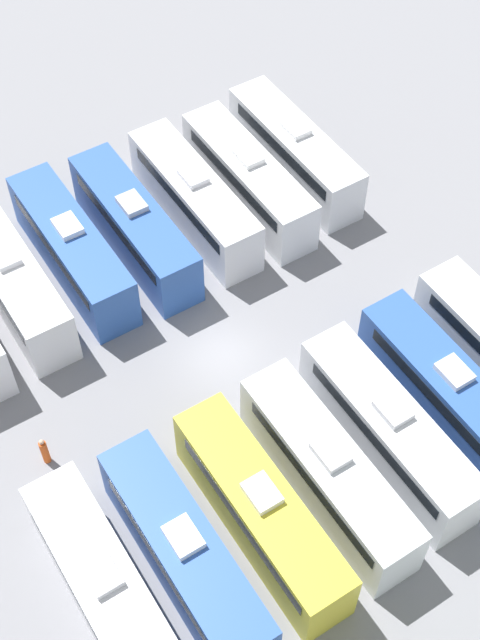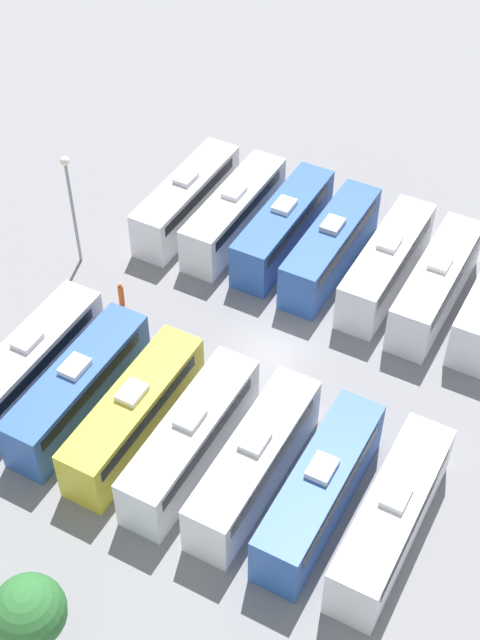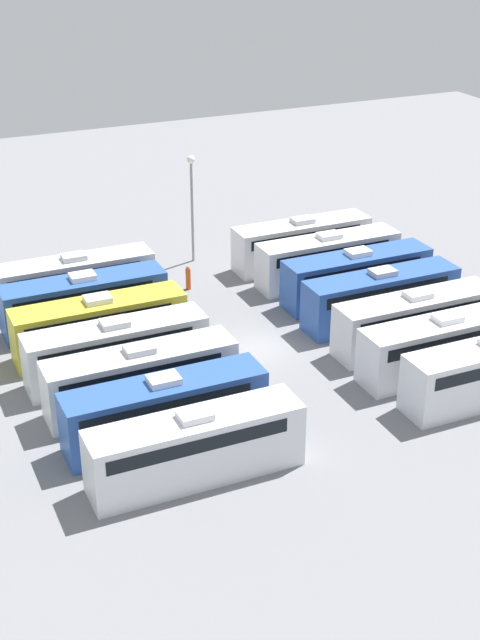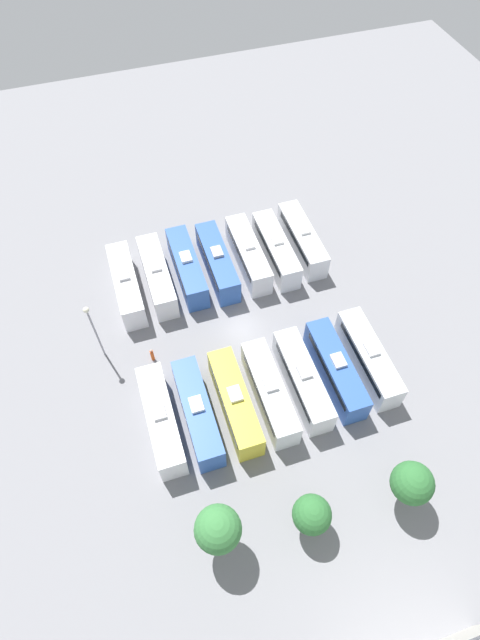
% 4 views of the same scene
% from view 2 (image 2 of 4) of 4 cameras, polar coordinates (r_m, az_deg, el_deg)
% --- Properties ---
extents(ground_plane, '(115.94, 115.94, 0.00)m').
position_cam_2_polar(ground_plane, '(53.68, 1.94, -2.02)').
color(ground_plane, gray).
extents(bus_1, '(2.55, 10.61, 3.70)m').
position_cam_2_polar(bus_1, '(56.61, 12.44, 2.32)').
color(bus_1, silver).
rests_on(bus_1, ground_plane).
extents(bus_2, '(2.55, 10.61, 3.70)m').
position_cam_2_polar(bus_2, '(57.46, 9.35, 3.61)').
color(bus_2, silver).
rests_on(bus_2, ground_plane).
extents(bus_3, '(2.55, 10.61, 3.70)m').
position_cam_2_polar(bus_3, '(58.35, 5.82, 4.78)').
color(bus_3, '#2D56A8').
rests_on(bus_3, ground_plane).
extents(bus_4, '(2.55, 10.61, 3.70)m').
position_cam_2_polar(bus_4, '(59.69, 2.78, 6.04)').
color(bus_4, '#2D56A8').
rests_on(bus_4, ground_plane).
extents(bus_5, '(2.55, 10.61, 3.70)m').
position_cam_2_polar(bus_5, '(60.81, -0.38, 6.93)').
color(bus_5, silver).
rests_on(bus_5, ground_plane).
extents(bus_6, '(2.55, 10.61, 3.70)m').
position_cam_2_polar(bus_6, '(62.14, -3.44, 7.78)').
color(bus_6, white).
rests_on(bus_6, ground_plane).
extents(bus_7, '(2.55, 10.61, 3.70)m').
position_cam_2_polar(bus_7, '(44.87, 9.68, -12.29)').
color(bus_7, silver).
rests_on(bus_7, ground_plane).
extents(bus_8, '(2.55, 10.61, 3.70)m').
position_cam_2_polar(bus_8, '(45.33, 5.12, -10.71)').
color(bus_8, '#2D56A8').
rests_on(bus_8, ground_plane).
extents(bus_9, '(2.55, 10.61, 3.70)m').
position_cam_2_polar(bus_9, '(46.12, 0.91, -9.05)').
color(bus_9, silver).
rests_on(bus_9, ground_plane).
extents(bus_10, '(2.55, 10.61, 3.70)m').
position_cam_2_polar(bus_10, '(47.08, -3.16, -7.59)').
color(bus_10, silver).
rests_on(bus_10, ground_plane).
extents(bus_11, '(2.55, 10.61, 3.70)m').
position_cam_2_polar(bus_11, '(48.41, -6.79, -5.96)').
color(bus_11, gold).
rests_on(bus_11, ground_plane).
extents(bus_12, '(2.55, 10.61, 3.70)m').
position_cam_2_polar(bus_12, '(50.07, -10.31, -4.27)').
color(bus_12, '#2D56A8').
rests_on(bus_12, ground_plane).
extents(bus_13, '(2.55, 10.61, 3.70)m').
position_cam_2_polar(bus_13, '(51.94, -13.19, -2.60)').
color(bus_13, silver).
rests_on(bus_13, ground_plane).
extents(worker_person, '(0.36, 0.36, 1.82)m').
position_cam_2_polar(worker_person, '(56.47, -7.62, 1.62)').
color(worker_person, '#CC4C19').
rests_on(worker_person, ground_plane).
extents(light_pole, '(0.60, 0.60, 8.24)m').
position_cam_2_polar(light_pole, '(57.29, -10.83, 8.00)').
color(light_pole, gray).
rests_on(light_pole, ground_plane).
extents(tree_1, '(3.32, 3.32, 4.84)m').
position_cam_2_polar(tree_1, '(41.31, -13.35, -17.72)').
color(tree_1, brown).
rests_on(tree_1, ground_plane).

